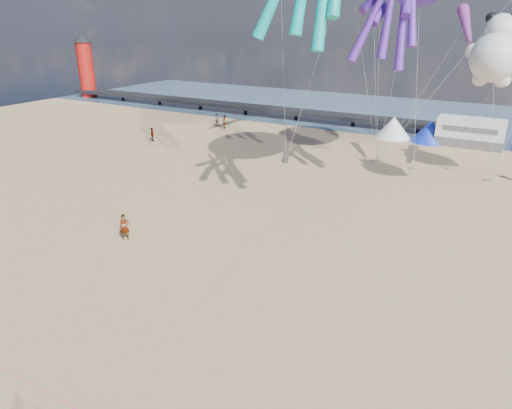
{
  "coord_description": "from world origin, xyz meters",
  "views": [
    {
      "loc": [
        9.89,
        -12.24,
        12.43
      ],
      "look_at": [
        -0.53,
        6.0,
        3.94
      ],
      "focal_mm": 32.0,
      "sensor_mm": 36.0,
      "label": 1
    }
  ],
  "objects_px": {
    "motorhome_0": "(470,133)",
    "windsock_right": "(466,25)",
    "beachgoer_3": "(152,134)",
    "sandbag_a": "(286,160)",
    "tent_blue": "(430,131)",
    "sandbag_e": "(377,162)",
    "sandbag_c": "(490,180)",
    "kite_panda": "(495,57)",
    "windsock_mid": "(508,61)",
    "beachgoer_1": "(216,120)",
    "standing_person": "(125,227)",
    "lighthouse": "(86,70)",
    "beachgoer_5": "(224,122)",
    "sandbag_b": "(414,168)",
    "tent_white": "(393,127)",
    "sandbag_d": "(449,168)"
  },
  "relations": [
    {
      "from": "sandbag_b",
      "to": "sandbag_d",
      "type": "xyz_separation_m",
      "value": [
        2.77,
        1.74,
        0.0
      ]
    },
    {
      "from": "tent_white",
      "to": "kite_panda",
      "type": "bearing_deg",
      "value": -60.31
    },
    {
      "from": "tent_blue",
      "to": "windsock_right",
      "type": "xyz_separation_m",
      "value": [
        3.44,
        -13.17,
        10.9
      ]
    },
    {
      "from": "tent_blue",
      "to": "beachgoer_3",
      "type": "distance_m",
      "value": 30.57
    },
    {
      "from": "tent_blue",
      "to": "beachgoer_3",
      "type": "bearing_deg",
      "value": -151.0
    },
    {
      "from": "beachgoer_1",
      "to": "sandbag_c",
      "type": "distance_m",
      "value": 32.71
    },
    {
      "from": "beachgoer_1",
      "to": "windsock_right",
      "type": "xyz_separation_m",
      "value": [
        28.5,
        -8.42,
        11.34
      ]
    },
    {
      "from": "kite_panda",
      "to": "beachgoer_1",
      "type": "bearing_deg",
      "value": 179.05
    },
    {
      "from": "sandbag_a",
      "to": "sandbag_d",
      "type": "bearing_deg",
      "value": 20.35
    },
    {
      "from": "motorhome_0",
      "to": "kite_panda",
      "type": "distance_m",
      "value": 19.67
    },
    {
      "from": "motorhome_0",
      "to": "beachgoer_1",
      "type": "height_order",
      "value": "motorhome_0"
    },
    {
      "from": "beachgoer_3",
      "to": "sandbag_a",
      "type": "xyz_separation_m",
      "value": [
        16.37,
        0.22,
        -0.63
      ]
    },
    {
      "from": "kite_panda",
      "to": "beachgoer_3",
      "type": "bearing_deg",
      "value": -163.32
    },
    {
      "from": "tent_blue",
      "to": "windsock_right",
      "type": "height_order",
      "value": "windsock_right"
    },
    {
      "from": "tent_blue",
      "to": "sandbag_e",
      "type": "distance_m",
      "value": 11.14
    },
    {
      "from": "standing_person",
      "to": "lighthouse",
      "type": "bearing_deg",
      "value": 105.16
    },
    {
      "from": "kite_panda",
      "to": "windsock_mid",
      "type": "bearing_deg",
      "value": 106.68
    },
    {
      "from": "tent_white",
      "to": "kite_panda",
      "type": "height_order",
      "value": "kite_panda"
    },
    {
      "from": "kite_panda",
      "to": "sandbag_a",
      "type": "bearing_deg",
      "value": -168.75
    },
    {
      "from": "lighthouse",
      "to": "sandbag_b",
      "type": "relative_size",
      "value": 18.0
    },
    {
      "from": "beachgoer_1",
      "to": "windsock_mid",
      "type": "distance_m",
      "value": 33.36
    },
    {
      "from": "beachgoer_5",
      "to": "sandbag_a",
      "type": "height_order",
      "value": "beachgoer_5"
    },
    {
      "from": "lighthouse",
      "to": "sandbag_c",
      "type": "bearing_deg",
      "value": -13.32
    },
    {
      "from": "windsock_right",
      "to": "beachgoer_1",
      "type": "bearing_deg",
      "value": 145.89
    },
    {
      "from": "beachgoer_1",
      "to": "windsock_right",
      "type": "bearing_deg",
      "value": 112.67
    },
    {
      "from": "beachgoer_5",
      "to": "sandbag_a",
      "type": "relative_size",
      "value": 3.32
    },
    {
      "from": "standing_person",
      "to": "beachgoer_3",
      "type": "relative_size",
      "value": 1.11
    },
    {
      "from": "sandbag_d",
      "to": "motorhome_0",
      "type": "bearing_deg",
      "value": 87.17
    },
    {
      "from": "lighthouse",
      "to": "windsock_right",
      "type": "height_order",
      "value": "windsock_right"
    },
    {
      "from": "beachgoer_3",
      "to": "windsock_right",
      "type": "height_order",
      "value": "windsock_right"
    },
    {
      "from": "tent_white",
      "to": "kite_panda",
      "type": "relative_size",
      "value": 0.73
    },
    {
      "from": "standing_person",
      "to": "beachgoer_3",
      "type": "height_order",
      "value": "standing_person"
    },
    {
      "from": "sandbag_e",
      "to": "sandbag_d",
      "type": "bearing_deg",
      "value": 11.69
    },
    {
      "from": "beachgoer_3",
      "to": "kite_panda",
      "type": "bearing_deg",
      "value": -131.16
    },
    {
      "from": "beachgoer_3",
      "to": "sandbag_a",
      "type": "relative_size",
      "value": 2.96
    },
    {
      "from": "tent_blue",
      "to": "sandbag_b",
      "type": "bearing_deg",
      "value": -86.08
    },
    {
      "from": "beachgoer_1",
      "to": "windsock_right",
      "type": "distance_m",
      "value": 31.81
    },
    {
      "from": "lighthouse",
      "to": "motorhome_0",
      "type": "relative_size",
      "value": 1.36
    },
    {
      "from": "beachgoer_3",
      "to": "sandbag_c",
      "type": "distance_m",
      "value": 33.88
    },
    {
      "from": "motorhome_0",
      "to": "standing_person",
      "type": "relative_size",
      "value": 4.02
    },
    {
      "from": "lighthouse",
      "to": "beachgoer_1",
      "type": "height_order",
      "value": "lighthouse"
    },
    {
      "from": "standing_person",
      "to": "sandbag_d",
      "type": "distance_m",
      "value": 29.15
    },
    {
      "from": "tent_white",
      "to": "sandbag_a",
      "type": "height_order",
      "value": "tent_white"
    },
    {
      "from": "tent_blue",
      "to": "kite_panda",
      "type": "relative_size",
      "value": 0.73
    },
    {
      "from": "motorhome_0",
      "to": "sandbag_b",
      "type": "height_order",
      "value": "motorhome_0"
    },
    {
      "from": "motorhome_0",
      "to": "windsock_right",
      "type": "relative_size",
      "value": 1.36
    },
    {
      "from": "beachgoer_5",
      "to": "kite_panda",
      "type": "relative_size",
      "value": 0.3
    },
    {
      "from": "beachgoer_3",
      "to": "sandbag_d",
      "type": "height_order",
      "value": "beachgoer_3"
    },
    {
      "from": "motorhome_0",
      "to": "windsock_mid",
      "type": "xyz_separation_m",
      "value": [
        2.55,
        -10.77,
        8.05
      ]
    },
    {
      "from": "tent_blue",
      "to": "lighthouse",
      "type": "bearing_deg",
      "value": 176.05
    }
  ]
}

